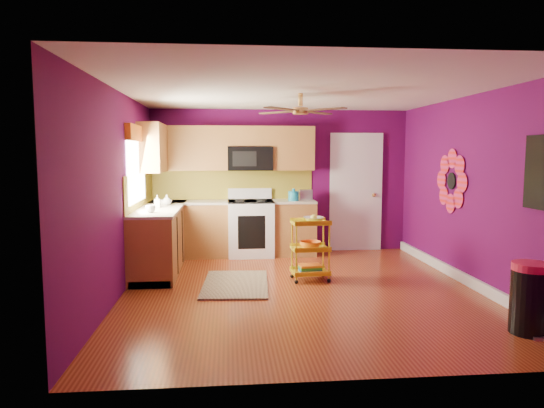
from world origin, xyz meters
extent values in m
plane|color=maroon|center=(0.00, 0.00, 0.00)|extent=(5.00, 5.00, 0.00)
cube|color=#55094B|center=(0.00, 2.50, 1.25)|extent=(4.50, 0.04, 2.50)
cube|color=#55094B|center=(0.00, -2.50, 1.25)|extent=(4.50, 0.04, 2.50)
cube|color=#55094B|center=(-2.25, 0.00, 1.25)|extent=(0.04, 5.00, 2.50)
cube|color=#55094B|center=(2.25, 0.00, 1.25)|extent=(0.04, 5.00, 2.50)
cube|color=silver|center=(0.00, 0.00, 2.50)|extent=(4.50, 5.00, 0.04)
cube|color=white|center=(2.22, 0.00, 0.07)|extent=(0.05, 4.90, 0.14)
cube|color=brown|center=(-1.95, 1.35, 0.45)|extent=(0.60, 2.30, 0.90)
cube|color=brown|center=(-0.85, 2.20, 0.45)|extent=(2.80, 0.60, 0.90)
cube|color=beige|center=(-1.95, 1.35, 0.92)|extent=(0.63, 2.30, 0.04)
cube|color=beige|center=(-0.85, 2.20, 0.92)|extent=(2.80, 0.63, 0.04)
cube|color=black|center=(-1.95, 1.35, 0.05)|extent=(0.54, 2.30, 0.10)
cube|color=black|center=(-0.85, 2.20, 0.05)|extent=(2.80, 0.54, 0.10)
cube|color=white|center=(-0.55, 2.17, 0.46)|extent=(0.76, 0.66, 0.92)
cube|color=black|center=(-0.55, 2.17, 0.93)|extent=(0.76, 0.62, 0.03)
cube|color=white|center=(-0.55, 2.45, 1.04)|extent=(0.76, 0.06, 0.18)
cube|color=black|center=(-0.55, 1.84, 0.45)|extent=(0.45, 0.02, 0.55)
cube|color=brown|center=(-1.59, 2.33, 1.83)|extent=(1.32, 0.33, 0.75)
cube|color=brown|center=(0.19, 2.33, 1.83)|extent=(0.72, 0.33, 0.75)
cube|color=brown|center=(-0.55, 2.33, 2.03)|extent=(0.76, 0.33, 0.34)
cube|color=brown|center=(-2.08, 1.85, 1.83)|extent=(0.33, 1.30, 0.75)
cube|color=black|center=(-0.55, 2.30, 1.65)|extent=(0.76, 0.38, 0.40)
cube|color=olive|center=(-0.85, 2.49, 1.20)|extent=(2.80, 0.01, 0.51)
cube|color=olive|center=(-2.24, 1.35, 1.20)|extent=(0.01, 2.30, 0.51)
cube|color=white|center=(-2.23, 1.05, 1.55)|extent=(0.03, 1.20, 1.00)
cube|color=orange|center=(-2.20, 1.05, 2.02)|extent=(0.08, 1.35, 0.22)
cube|color=white|center=(1.35, 2.48, 1.02)|extent=(0.85, 0.04, 2.05)
cube|color=white|center=(1.35, 2.46, 1.02)|extent=(0.95, 0.02, 2.15)
sphere|color=#BF8C3F|center=(1.67, 2.42, 1.00)|extent=(0.07, 0.07, 0.07)
cylinder|color=black|center=(2.23, 0.60, 1.35)|extent=(0.01, 0.24, 0.24)
cube|color=teal|center=(2.23, -1.40, 1.55)|extent=(0.03, 0.52, 0.72)
cube|color=black|center=(2.21, -1.40, 1.55)|extent=(0.01, 0.56, 0.76)
cylinder|color=#BF8C3F|center=(0.00, 0.20, 2.42)|extent=(0.06, 0.06, 0.16)
cylinder|color=#BF8C3F|center=(0.00, 0.20, 2.28)|extent=(0.20, 0.20, 0.08)
cube|color=#4C2D19|center=(0.27, 0.47, 2.28)|extent=(0.47, 0.47, 0.01)
cube|color=#4C2D19|center=(-0.27, 0.47, 2.28)|extent=(0.47, 0.47, 0.01)
cube|color=#4C2D19|center=(-0.27, -0.07, 2.28)|extent=(0.47, 0.47, 0.01)
cube|color=#4C2D19|center=(0.27, -0.07, 2.28)|extent=(0.47, 0.47, 0.01)
cube|color=black|center=(-0.84, 0.31, 0.01)|extent=(0.93, 1.42, 0.02)
cylinder|color=yellow|center=(-0.03, 0.28, 0.43)|extent=(0.02, 0.02, 0.78)
cylinder|color=yellow|center=(0.42, 0.31, 0.43)|extent=(0.02, 0.02, 0.78)
cylinder|color=yellow|center=(-0.05, 0.59, 0.43)|extent=(0.02, 0.02, 0.78)
cylinder|color=yellow|center=(0.40, 0.62, 0.43)|extent=(0.02, 0.02, 0.78)
sphere|color=black|center=(-0.03, 0.28, 0.03)|extent=(0.05, 0.05, 0.05)
sphere|color=black|center=(0.42, 0.31, 0.03)|extent=(0.05, 0.05, 0.05)
sphere|color=black|center=(-0.05, 0.59, 0.03)|extent=(0.05, 0.05, 0.05)
sphere|color=black|center=(0.40, 0.62, 0.03)|extent=(0.05, 0.05, 0.05)
cube|color=yellow|center=(0.19, 0.45, 0.80)|extent=(0.52, 0.40, 0.03)
cube|color=yellow|center=(0.19, 0.45, 0.44)|extent=(0.52, 0.40, 0.03)
cube|color=yellow|center=(0.19, 0.45, 0.11)|extent=(0.52, 0.40, 0.03)
imported|color=beige|center=(0.23, 0.46, 0.85)|extent=(0.29, 0.29, 0.07)
sphere|color=yellow|center=(0.23, 0.46, 0.87)|extent=(0.09, 0.09, 0.09)
imported|color=orange|center=(0.19, 0.45, 0.50)|extent=(0.30, 0.30, 0.09)
cube|color=navy|center=(0.19, 0.45, 0.14)|extent=(0.31, 0.24, 0.04)
cube|color=#267233|center=(0.19, 0.45, 0.18)|extent=(0.31, 0.24, 0.03)
cube|color=orange|center=(0.19, 0.45, 0.21)|extent=(0.31, 0.24, 0.03)
cylinder|color=black|center=(1.97, -1.69, 0.31)|extent=(0.44, 0.44, 0.62)
cylinder|color=red|center=(1.97, -1.69, 0.66)|extent=(0.36, 0.36, 0.07)
cube|color=beige|center=(1.97, -1.88, 0.02)|extent=(0.14, 0.09, 0.03)
cylinder|color=teal|center=(0.18, 2.12, 1.02)|extent=(0.18, 0.18, 0.16)
sphere|color=teal|center=(0.18, 2.12, 1.12)|extent=(0.06, 0.06, 0.06)
cube|color=beige|center=(0.40, 2.21, 1.03)|extent=(0.22, 0.15, 0.18)
imported|color=#EA3F72|center=(-1.98, 1.27, 1.03)|extent=(0.08, 0.08, 0.18)
imported|color=white|center=(-1.88, 1.60, 1.02)|extent=(0.13, 0.13, 0.16)
imported|color=white|center=(-1.93, 1.73, 0.97)|extent=(0.24, 0.24, 0.06)
imported|color=white|center=(-1.98, 0.64, 0.99)|extent=(0.13, 0.13, 0.10)
camera|label=1|loc=(-0.93, -6.00, 1.74)|focal=32.00mm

